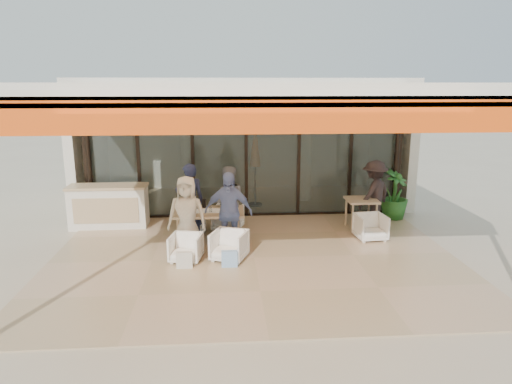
{
  "coord_description": "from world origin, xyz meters",
  "views": [
    {
      "loc": [
        -0.57,
        -8.46,
        3.39
      ],
      "look_at": [
        0.1,
        0.9,
        1.15
      ],
      "focal_mm": 32.0,
      "sensor_mm": 36.0,
      "label": 1
    }
  ],
  "objects_px": {
    "dining_table": "(208,213)",
    "chair_far_right": "(228,216)",
    "diner_periwinkle": "(228,212)",
    "standing_woman": "(374,194)",
    "diner_navy": "(190,201)",
    "side_chair": "(371,226)",
    "diner_grey": "(228,202)",
    "chair_near_left": "(186,247)",
    "chair_far_left": "(192,218)",
    "potted_palm": "(395,195)",
    "diner_cream": "(187,215)",
    "chair_near_right": "(229,244)",
    "side_table": "(361,203)",
    "host_counter": "(109,206)"
  },
  "relations": [
    {
      "from": "dining_table",
      "to": "chair_far_right",
      "type": "bearing_deg",
      "value": 65.73
    },
    {
      "from": "dining_table",
      "to": "diner_periwinkle",
      "type": "bearing_deg",
      "value": -46.97
    },
    {
      "from": "diner_periwinkle",
      "to": "standing_woman",
      "type": "relative_size",
      "value": 1.03
    },
    {
      "from": "diner_periwinkle",
      "to": "standing_woman",
      "type": "xyz_separation_m",
      "value": [
        3.51,
        1.43,
        -0.02
      ]
    },
    {
      "from": "diner_navy",
      "to": "side_chair",
      "type": "relative_size",
      "value": 2.65
    },
    {
      "from": "chair_far_right",
      "to": "diner_navy",
      "type": "relative_size",
      "value": 0.39
    },
    {
      "from": "standing_woman",
      "to": "diner_grey",
      "type": "bearing_deg",
      "value": -29.86
    },
    {
      "from": "diner_periwinkle",
      "to": "chair_far_right",
      "type": "bearing_deg",
      "value": 99.95
    },
    {
      "from": "chair_near_left",
      "to": "side_chair",
      "type": "height_order",
      "value": "side_chair"
    },
    {
      "from": "chair_far_left",
      "to": "standing_woman",
      "type": "relative_size",
      "value": 0.4
    },
    {
      "from": "chair_far_right",
      "to": "potted_palm",
      "type": "xyz_separation_m",
      "value": [
        4.24,
        0.61,
        0.31
      ]
    },
    {
      "from": "dining_table",
      "to": "diner_cream",
      "type": "relative_size",
      "value": 0.94
    },
    {
      "from": "diner_grey",
      "to": "diner_periwinkle",
      "type": "distance_m",
      "value": 0.9
    },
    {
      "from": "diner_navy",
      "to": "diner_grey",
      "type": "height_order",
      "value": "diner_navy"
    },
    {
      "from": "chair_near_right",
      "to": "diner_navy",
      "type": "bearing_deg",
      "value": 142.12
    },
    {
      "from": "diner_navy",
      "to": "side_table",
      "type": "relative_size",
      "value": 2.29
    },
    {
      "from": "standing_woman",
      "to": "diner_navy",
      "type": "bearing_deg",
      "value": -31.49
    },
    {
      "from": "diner_periwinkle",
      "to": "side_chair",
      "type": "xyz_separation_m",
      "value": [
        3.15,
        0.48,
        -0.52
      ]
    },
    {
      "from": "diner_cream",
      "to": "diner_grey",
      "type": "bearing_deg",
      "value": 55.0
    },
    {
      "from": "side_table",
      "to": "chair_near_right",
      "type": "bearing_deg",
      "value": -151.25
    },
    {
      "from": "chair_far_right",
      "to": "diner_grey",
      "type": "relative_size",
      "value": 0.41
    },
    {
      "from": "host_counter",
      "to": "chair_far_right",
      "type": "distance_m",
      "value": 2.88
    },
    {
      "from": "host_counter",
      "to": "chair_far_left",
      "type": "distance_m",
      "value": 2.05
    },
    {
      "from": "side_table",
      "to": "potted_palm",
      "type": "relative_size",
      "value": 0.58
    },
    {
      "from": "diner_navy",
      "to": "standing_woman",
      "type": "height_order",
      "value": "diner_navy"
    },
    {
      "from": "diner_cream",
      "to": "chair_near_right",
      "type": "bearing_deg",
      "value": -22.74
    },
    {
      "from": "diner_periwinkle",
      "to": "potted_palm",
      "type": "height_order",
      "value": "diner_periwinkle"
    },
    {
      "from": "host_counter",
      "to": "diner_periwinkle",
      "type": "relative_size",
      "value": 1.1
    },
    {
      "from": "chair_near_left",
      "to": "diner_navy",
      "type": "distance_m",
      "value": 1.5
    },
    {
      "from": "diner_periwinkle",
      "to": "side_table",
      "type": "xyz_separation_m",
      "value": [
        3.15,
        1.23,
        -0.2
      ]
    },
    {
      "from": "host_counter",
      "to": "diner_navy",
      "type": "xyz_separation_m",
      "value": [
        2.0,
        -0.91,
        0.32
      ]
    },
    {
      "from": "chair_near_left",
      "to": "host_counter",
      "type": "bearing_deg",
      "value": 141.36
    },
    {
      "from": "chair_near_right",
      "to": "diner_periwinkle",
      "type": "xyz_separation_m",
      "value": [
        0.0,
        0.5,
        0.51
      ]
    },
    {
      "from": "diner_cream",
      "to": "dining_table",
      "type": "bearing_deg",
      "value": 55.77
    },
    {
      "from": "chair_far_right",
      "to": "diner_navy",
      "type": "xyz_separation_m",
      "value": [
        -0.84,
        -0.5,
        0.52
      ]
    },
    {
      "from": "chair_far_left",
      "to": "chair_far_right",
      "type": "relative_size",
      "value": 0.97
    },
    {
      "from": "host_counter",
      "to": "dining_table",
      "type": "bearing_deg",
      "value": -29.28
    },
    {
      "from": "side_chair",
      "to": "standing_woman",
      "type": "xyz_separation_m",
      "value": [
        0.36,
        0.95,
        0.49
      ]
    },
    {
      "from": "chair_far_left",
      "to": "diner_cream",
      "type": "xyz_separation_m",
      "value": [
        0.0,
        -1.4,
        0.47
      ]
    },
    {
      "from": "host_counter",
      "to": "standing_woman",
      "type": "height_order",
      "value": "standing_woman"
    },
    {
      "from": "diner_navy",
      "to": "standing_woman",
      "type": "distance_m",
      "value": 4.38
    },
    {
      "from": "dining_table",
      "to": "standing_woman",
      "type": "height_order",
      "value": "standing_woman"
    },
    {
      "from": "host_counter",
      "to": "side_chair",
      "type": "height_order",
      "value": "host_counter"
    },
    {
      "from": "dining_table",
      "to": "chair_near_left",
      "type": "bearing_deg",
      "value": -113.43
    },
    {
      "from": "chair_far_right",
      "to": "potted_palm",
      "type": "distance_m",
      "value": 4.3
    },
    {
      "from": "side_chair",
      "to": "diner_grey",
      "type": "bearing_deg",
      "value": 167.18
    },
    {
      "from": "chair_near_left",
      "to": "side_chair",
      "type": "bearing_deg",
      "value": 24.22
    },
    {
      "from": "host_counter",
      "to": "chair_far_left",
      "type": "relative_size",
      "value": 2.87
    },
    {
      "from": "chair_near_right",
      "to": "side_table",
      "type": "distance_m",
      "value": 3.6
    },
    {
      "from": "potted_palm",
      "to": "side_chair",
      "type": "bearing_deg",
      "value": -125.58
    }
  ]
}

